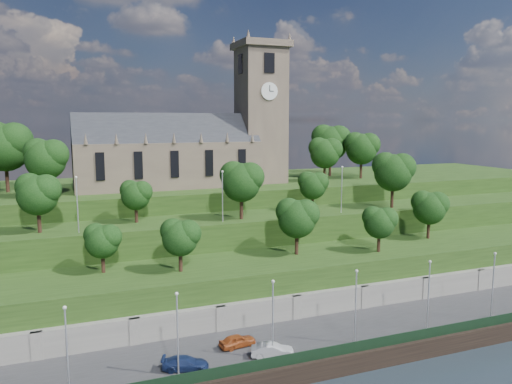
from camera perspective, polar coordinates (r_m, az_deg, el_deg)
name	(u,v)px	position (r m, az deg, el deg)	size (l,w,h in m)	color
ground	(300,384)	(54.88, 5.05, -21.05)	(320.00, 320.00, 0.00)	#1B232B
promenade	(277,350)	(59.24, 2.37, -17.61)	(160.00, 12.00, 2.00)	#2D2D30
quay_wall	(300,374)	(54.31, 5.09, -20.06)	(160.00, 0.50, 2.20)	black
fence	(298,358)	(54.14, 4.79, -18.36)	(160.00, 0.10, 1.20)	black
retaining_wall	(257,318)	(63.66, 0.16, -14.22)	(160.00, 2.10, 5.00)	slate
embankment_lower	(241,291)	(68.41, -1.71, -11.26)	(160.00, 12.00, 8.00)	#213C14
embankment_upper	(217,256)	(77.79, -4.45, -7.32)	(160.00, 10.00, 12.00)	#213C14
hilltop	(186,221)	(97.21, -8.05, -3.32)	(160.00, 32.00, 15.00)	#213C14
church	(193,144)	(91.65, -7.17, 5.47)	(38.60, 12.35, 27.60)	brown
trees_lower	(279,223)	(68.26, 2.59, -3.59)	(70.04, 8.81, 8.02)	black
trees_upper	(262,180)	(76.57, 0.70, 1.37)	(61.80, 8.27, 9.47)	black
trees_hilltop	(193,148)	(91.22, -7.26, 5.06)	(76.27, 16.70, 11.66)	black
lamp_posts_promenade	(273,314)	(53.18, 1.93, -13.76)	(60.36, 0.36, 8.57)	#B2B2B7
lamp_posts_upper	(222,192)	(72.84, -3.86, -0.02)	(40.36, 0.36, 7.58)	#B2B2B7
car_left	(237,341)	(57.38, -2.14, -16.63)	(1.65, 4.10, 1.40)	#9A4319
car_middle	(272,351)	(55.14, 1.88, -17.66)	(1.57, 4.49, 1.48)	#A2A3A7
car_right	(185,363)	(53.24, -8.08, -18.81)	(1.90, 4.69, 1.36)	#15234C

